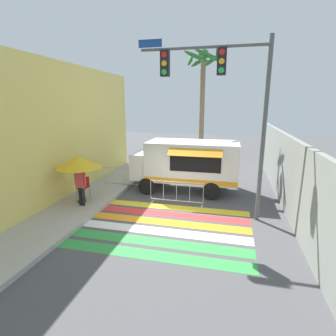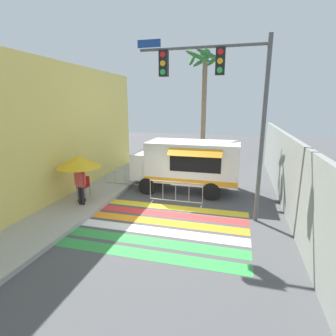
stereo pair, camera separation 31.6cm
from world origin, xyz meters
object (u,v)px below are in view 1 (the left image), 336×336
Objects in this scene: folding_chair at (84,185)px; vendor_person at (81,183)px; barricade_side at (124,178)px; palm_tree at (203,85)px; food_truck at (185,162)px; patio_umbrella at (79,162)px; barricade_front at (176,193)px; traffic_signal_pole at (224,91)px.

folding_chair is 0.56× the size of vendor_person.
barricade_side is 0.31× the size of palm_tree.
food_truck reaches higher than vendor_person.
patio_umbrella reaches higher than barricade_side.
barricade_front is at bearing -95.37° from palm_tree.
food_truck is 5.01m from palm_tree.
palm_tree is (4.78, 5.59, 4.71)m from folding_chair.
vendor_person is (-5.73, -0.65, -3.71)m from traffic_signal_pole.
vendor_person is 0.23× the size of palm_tree.
folding_chair is (-0.21, 0.59, -1.24)m from patio_umbrella.
traffic_signal_pole is 6.10m from palm_tree.
barricade_front is 0.32× the size of palm_tree.
food_truck is at bearing -99.00° from palm_tree.
vendor_person is at bearing -137.65° from food_truck.
folding_chair reaches higher than barricade_front.
vendor_person is (0.46, -0.97, 0.40)m from folding_chair.
palm_tree is at bearing 103.42° from traffic_signal_pole.
palm_tree reaches higher than traffic_signal_pole.
palm_tree reaches higher than vendor_person.
food_truck is at bearing 46.54° from folding_chair.
traffic_signal_pole is at bearing 13.11° from folding_chair.
food_truck reaches higher than patio_umbrella.
traffic_signal_pole is at bearing -26.71° from barricade_side.
vendor_person is (0.24, -0.37, -0.84)m from patio_umbrella.
folding_chair is at bearing -130.54° from palm_tree.
patio_umbrella is 3.32m from barricade_side.
vendor_person reaches higher than barricade_side.
barricade_side is at bearing 64.03° from vendor_person.
traffic_signal_pole reaches higher than vendor_person.
patio_umbrella is 0.95m from vendor_person.
palm_tree is at bearing 81.00° from food_truck.
food_truck reaches higher than folding_chair.
barricade_front is at bearing 157.52° from traffic_signal_pole.
traffic_signal_pole is 7.22m from barricade_side.
folding_chair is at bearing -173.80° from barricade_front.
folding_chair is at bearing 99.25° from vendor_person.
palm_tree is at bearing 40.50° from vendor_person.
food_truck is at bearing 90.07° from barricade_front.
patio_umbrella reaches higher than vendor_person.
palm_tree is (4.57, 6.19, 3.47)m from patio_umbrella.
vendor_person is at bearing -173.51° from traffic_signal_pole.
traffic_signal_pole reaches higher than food_truck.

